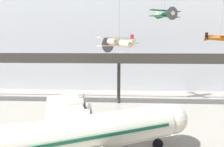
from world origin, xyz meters
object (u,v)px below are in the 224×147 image
airliner_silver_main (61,137)px  suspended_plane_cream_biplane (119,43)px  suspended_plane_green_biplane (164,15)px  suspended_plane_orange_highwing (220,38)px

airliner_silver_main → suspended_plane_cream_biplane: (5.61, 8.03, 9.33)m
suspended_plane_green_biplane → suspended_plane_orange_highwing: suspended_plane_green_biplane is taller
suspended_plane_green_biplane → suspended_plane_cream_biplane: (-9.20, -14.19, -5.74)m
suspended_plane_green_biplane → suspended_plane_orange_highwing: (11.50, -0.35, -4.73)m
suspended_plane_orange_highwing → airliner_silver_main: bearing=-130.9°
suspended_plane_green_biplane → airliner_silver_main: bearing=-55.6°
suspended_plane_green_biplane → suspended_plane_orange_highwing: 12.44m
airliner_silver_main → suspended_plane_orange_highwing: 35.74m
airliner_silver_main → suspended_plane_cream_biplane: suspended_plane_cream_biplane is taller
suspended_plane_orange_highwing → suspended_plane_green_biplane: bearing=-172.3°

